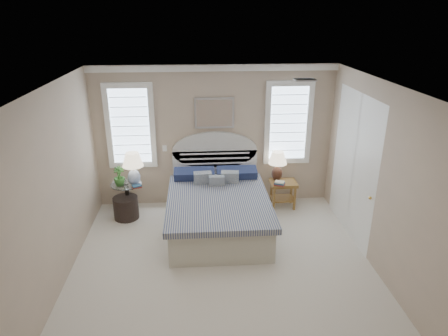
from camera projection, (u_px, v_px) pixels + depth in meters
floor at (224, 277)px, 5.75m from camera, size 4.50×5.00×0.01m
ceiling at (224, 90)px, 4.76m from camera, size 4.50×5.00×0.01m
wall_back at (214, 137)px, 7.57m from camera, size 4.50×0.02×2.70m
wall_left at (49, 198)px, 5.10m from camera, size 0.02×5.00×2.70m
wall_right at (389, 187)px, 5.40m from camera, size 0.02×5.00×2.70m
crown_molding at (214, 68)px, 7.06m from camera, size 4.50×0.08×0.12m
hvac_vent at (305, 80)px, 5.59m from camera, size 0.30×0.20×0.02m
switch_plate at (165, 148)px, 7.57m from camera, size 0.08×0.01×0.12m
window_left at (131, 126)px, 7.36m from camera, size 0.90×0.06×1.60m
window_right at (288, 123)px, 7.55m from camera, size 0.90×0.06×1.60m
painting at (214, 113)px, 7.36m from camera, size 0.74×0.04×0.58m
closet_door at (353, 166)px, 6.57m from camera, size 0.02×1.80×2.40m
bed at (218, 207)px, 6.96m from camera, size 1.72×2.28×1.47m
side_table_left at (127, 196)px, 7.40m from camera, size 0.56×0.56×0.63m
nightstand_right at (283, 189)px, 7.69m from camera, size 0.50×0.40×0.53m
floor_pot at (126, 208)px, 7.34m from camera, size 0.54×0.54×0.41m
lamp_left at (133, 165)px, 7.15m from camera, size 0.39×0.39×0.61m
lamp_right at (278, 163)px, 7.61m from camera, size 0.44×0.44×0.57m
potted_plant at (119, 176)px, 7.17m from camera, size 0.25×0.25×0.35m
books_left at (137, 186)px, 7.14m from camera, size 0.20×0.18×0.04m
books_right at (280, 183)px, 7.47m from camera, size 0.23×0.20×0.08m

